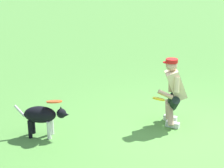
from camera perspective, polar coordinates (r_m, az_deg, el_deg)
The scene contains 5 objects.
ground_plane at distance 6.33m, azimuth 13.37°, elevation -8.78°, with size 60.00×60.00×0.00m, color #579742.
person at distance 6.53m, azimuth 10.15°, elevation -0.96°, with size 0.52×0.70×1.29m.
dog at distance 6.20m, azimuth -11.43°, elevation -5.18°, with size 0.94×0.49×0.58m.
frisbee_flying at distance 6.07m, azimuth -9.54°, elevation -2.89°, with size 0.27×0.27×0.02m, color #E44E1E.
frisbee_held at distance 6.30m, azimuth 7.74°, elevation -2.46°, with size 0.22×0.22×0.02m, color yellow.
Camera 1 is at (-1.26, 5.48, 2.91)m, focal length 55.17 mm.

